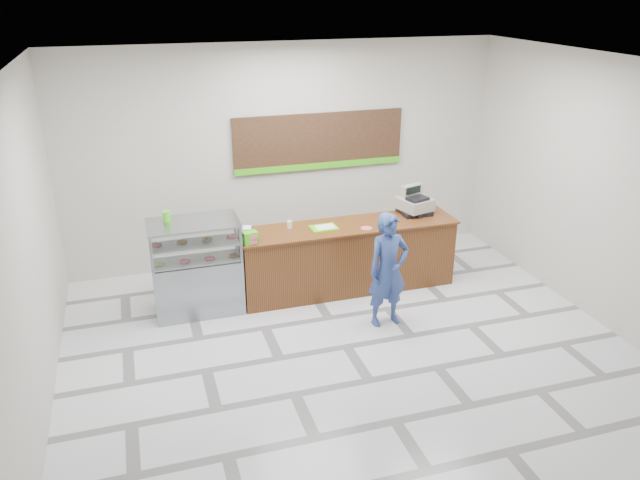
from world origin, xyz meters
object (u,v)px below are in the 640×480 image
object	(u,v)px
cash_register	(414,203)
customer	(388,270)
display_case	(196,266)
serving_tray	(324,228)
sales_counter	(347,257)

from	to	relation	value
cash_register	customer	world-z (taller)	customer
display_case	customer	xyz separation A→B (m)	(2.39, -1.12, 0.11)
cash_register	serving_tray	size ratio (longest dim) A/B	1.42
serving_tray	customer	bearing A→B (deg)	-66.16
customer	serving_tray	bearing A→B (deg)	111.38
sales_counter	cash_register	xyz separation A→B (m)	(1.14, 0.19, 0.67)
display_case	customer	world-z (taller)	customer
sales_counter	cash_register	size ratio (longest dim) A/B	5.82
cash_register	serving_tray	bearing A→B (deg)	171.56
sales_counter	serving_tray	size ratio (longest dim) A/B	8.29
sales_counter	cash_register	bearing A→B (deg)	9.27
customer	sales_counter	bearing A→B (deg)	93.51
display_case	cash_register	size ratio (longest dim) A/B	2.38
display_case	serving_tray	world-z (taller)	display_case
display_case	cash_register	world-z (taller)	cash_register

